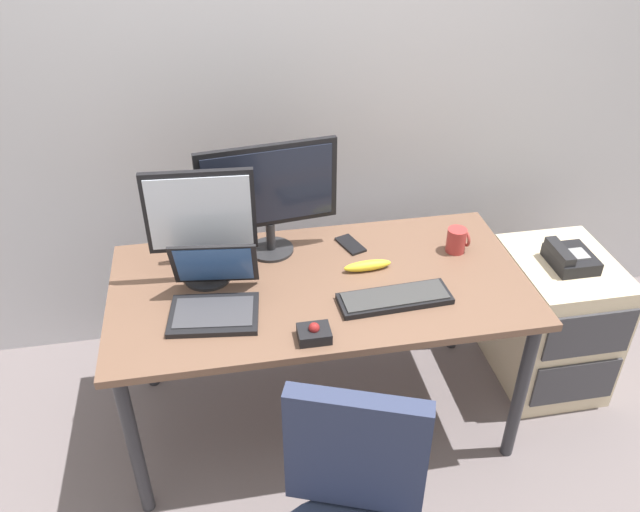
{
  "coord_description": "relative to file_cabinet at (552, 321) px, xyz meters",
  "views": [
    {
      "loc": [
        -0.35,
        -1.93,
        2.18
      ],
      "look_at": [
        0.0,
        0.0,
        0.85
      ],
      "focal_mm": 36.13,
      "sensor_mm": 36.0,
      "label": 1
    }
  ],
  "objects": [
    {
      "name": "laptop",
      "position": [
        -1.47,
        -0.16,
        0.46
      ],
      "size": [
        0.34,
        0.34,
        0.23
      ],
      "color": "black",
      "rests_on": "desk"
    },
    {
      "name": "monitor_main",
      "position": [
        -1.23,
        0.17,
        0.68
      ],
      "size": [
        0.54,
        0.18,
        0.46
      ],
      "color": "#262628",
      "rests_on": "desk"
    },
    {
      "name": "banana",
      "position": [
        -0.88,
        -0.03,
        0.43
      ],
      "size": [
        0.19,
        0.05,
        0.04
      ],
      "primitive_type": "ellipsoid",
      "rotation": [
        0.0,
        0.0,
        0.05
      ],
      "color": "yellow",
      "rests_on": "desk"
    },
    {
      "name": "cell_phone",
      "position": [
        -0.9,
        0.15,
        0.42
      ],
      "size": [
        0.11,
        0.16,
        0.01
      ],
      "primitive_type": "cube",
      "rotation": [
        0.0,
        0.0,
        0.35
      ],
      "color": "black",
      "rests_on": "desk"
    },
    {
      "name": "coffee_mug",
      "position": [
        -0.49,
        0.04,
        0.46
      ],
      "size": [
        0.09,
        0.08,
        0.1
      ],
      "color": "#A4312F",
      "rests_on": "desk"
    },
    {
      "name": "file_cabinet",
      "position": [
        0.0,
        0.0,
        0.0
      ],
      "size": [
        0.42,
        0.53,
        0.64
      ],
      "color": "beige",
      "rests_on": "ground"
    },
    {
      "name": "keyboard",
      "position": [
        -0.83,
        -0.24,
        0.42
      ],
      "size": [
        0.42,
        0.16,
        0.03
      ],
      "color": "black",
      "rests_on": "desk"
    },
    {
      "name": "desk",
      "position": [
        -1.07,
        -0.08,
        0.34
      ],
      "size": [
        1.57,
        0.79,
        0.73
      ],
      "color": "brown",
      "rests_on": "ground"
    },
    {
      "name": "desk_phone",
      "position": [
        -0.01,
        -0.02,
        0.35
      ],
      "size": [
        0.17,
        0.2,
        0.09
      ],
      "color": "black",
      "rests_on": "file_cabinet"
    },
    {
      "name": "trackball_mouse",
      "position": [
        -1.15,
        -0.39,
        0.43
      ],
      "size": [
        0.11,
        0.09,
        0.07
      ],
      "color": "black",
      "rests_on": "desk"
    },
    {
      "name": "ground_plane",
      "position": [
        -1.07,
        -0.08,
        -0.32
      ],
      "size": [
        8.0,
        8.0,
        0.0
      ],
      "primitive_type": "plane",
      "color": "slate"
    },
    {
      "name": "monitor_side",
      "position": [
        -1.49,
        0.03,
        0.67
      ],
      "size": [
        0.4,
        0.18,
        0.45
      ],
      "color": "#262628",
      "rests_on": "desk"
    },
    {
      "name": "back_wall",
      "position": [
        -1.07,
        0.67,
        1.08
      ],
      "size": [
        6.0,
        0.1,
        2.8
      ],
      "primitive_type": "cube",
      "color": "silver",
      "rests_on": "ground"
    }
  ]
}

